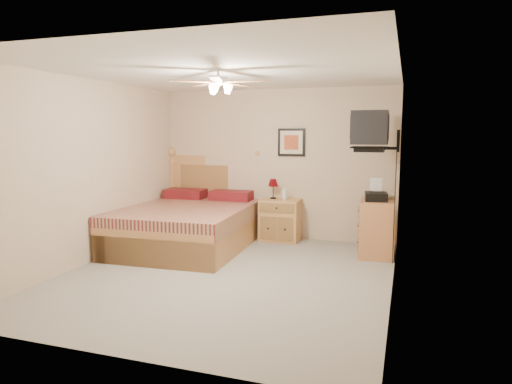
% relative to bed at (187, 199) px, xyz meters
% --- Properties ---
extents(floor, '(4.50, 4.50, 0.00)m').
position_rel_bed_xyz_m(floor, '(1.11, -1.12, -0.76)').
color(floor, gray).
rests_on(floor, ground).
extents(ceiling, '(4.00, 4.50, 0.04)m').
position_rel_bed_xyz_m(ceiling, '(1.11, -1.12, 1.74)').
color(ceiling, white).
rests_on(ceiling, ground).
extents(wall_back, '(4.00, 0.04, 2.50)m').
position_rel_bed_xyz_m(wall_back, '(1.11, 1.13, 0.49)').
color(wall_back, '#C9B194').
rests_on(wall_back, ground).
extents(wall_front, '(4.00, 0.04, 2.50)m').
position_rel_bed_xyz_m(wall_front, '(1.11, -3.37, 0.49)').
color(wall_front, '#C9B194').
rests_on(wall_front, ground).
extents(wall_left, '(0.04, 4.50, 2.50)m').
position_rel_bed_xyz_m(wall_left, '(-0.89, -1.12, 0.49)').
color(wall_left, '#C9B194').
rests_on(wall_left, ground).
extents(wall_right, '(0.04, 4.50, 2.50)m').
position_rel_bed_xyz_m(wall_right, '(3.11, -1.12, 0.49)').
color(wall_right, '#C9B194').
rests_on(wall_right, ground).
extents(bed, '(1.90, 2.43, 1.52)m').
position_rel_bed_xyz_m(bed, '(0.00, 0.00, 0.00)').
color(bed, '#C2814F').
rests_on(bed, ground).
extents(nightstand, '(0.65, 0.49, 0.69)m').
position_rel_bed_xyz_m(nightstand, '(1.26, 0.88, -0.42)').
color(nightstand, '#B67F41').
rests_on(nightstand, ground).
extents(table_lamp, '(0.19, 0.19, 0.33)m').
position_rel_bed_xyz_m(table_lamp, '(1.12, 0.94, 0.09)').
color(table_lamp, '#57050A').
rests_on(table_lamp, nightstand).
extents(lotion_bottle, '(0.10, 0.10, 0.23)m').
position_rel_bed_xyz_m(lotion_bottle, '(1.33, 0.86, 0.04)').
color(lotion_bottle, silver).
rests_on(lotion_bottle, nightstand).
extents(framed_picture, '(0.46, 0.04, 0.46)m').
position_rel_bed_xyz_m(framed_picture, '(1.38, 1.11, 0.86)').
color(framed_picture, black).
rests_on(framed_picture, wall_back).
extents(dresser, '(0.51, 0.71, 0.81)m').
position_rel_bed_xyz_m(dresser, '(2.84, 0.42, -0.36)').
color(dresser, '#B66C39').
rests_on(dresser, ground).
extents(fax_machine, '(0.35, 0.36, 0.32)m').
position_rel_bed_xyz_m(fax_machine, '(2.81, 0.34, 0.21)').
color(fax_machine, black).
rests_on(fax_machine, dresser).
extents(magazine_lower, '(0.23, 0.28, 0.02)m').
position_rel_bed_xyz_m(magazine_lower, '(2.84, 0.64, 0.06)').
color(magazine_lower, '#B0A78D').
rests_on(magazine_lower, dresser).
extents(magazine_upper, '(0.28, 0.31, 0.02)m').
position_rel_bed_xyz_m(magazine_upper, '(2.87, 0.64, 0.09)').
color(magazine_upper, tan).
rests_on(magazine_upper, magazine_lower).
extents(wall_tv, '(0.56, 0.46, 0.58)m').
position_rel_bed_xyz_m(wall_tv, '(2.86, 0.22, 1.05)').
color(wall_tv, black).
rests_on(wall_tv, wall_right).
extents(ceiling_fan, '(1.14, 1.14, 0.28)m').
position_rel_bed_xyz_m(ceiling_fan, '(1.11, -1.32, 1.60)').
color(ceiling_fan, white).
rests_on(ceiling_fan, ceiling).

